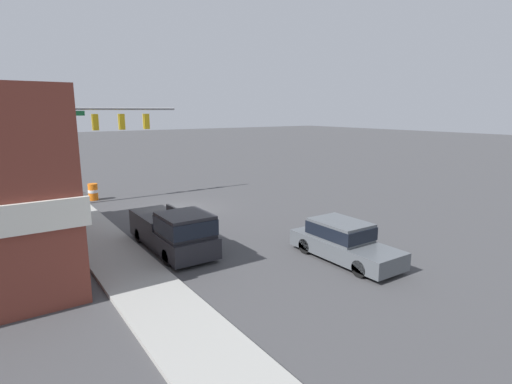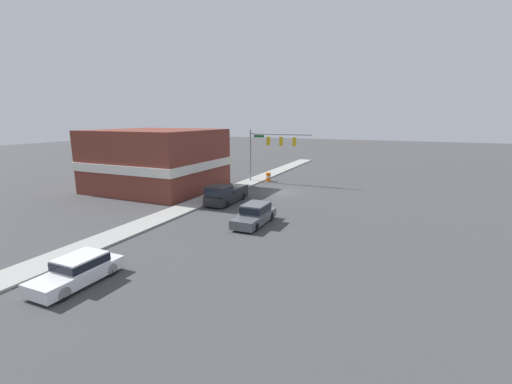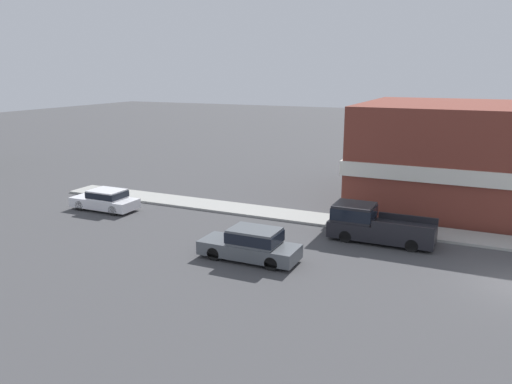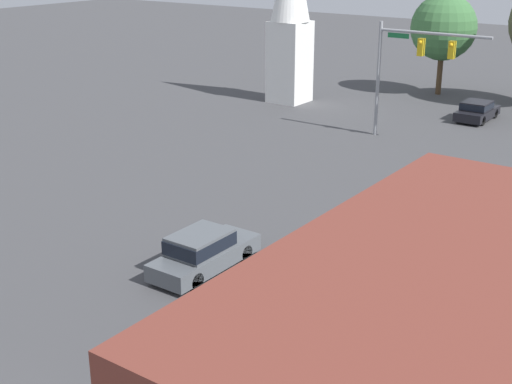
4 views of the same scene
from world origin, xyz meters
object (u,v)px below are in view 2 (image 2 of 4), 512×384
object	(u,v)px
pickup_truck_parked	(224,194)
car_oncoming	(78,269)
car_lead	(255,214)
construction_barrel	(268,177)

from	to	relation	value
pickup_truck_parked	car_oncoming	bearing A→B (deg)	94.32
car_lead	pickup_truck_parked	bearing A→B (deg)	-40.94
car_oncoming	car_lead	bearing A→B (deg)	72.15
pickup_truck_parked	construction_barrel	bearing A→B (deg)	-87.31
car_oncoming	pickup_truck_parked	bearing A→B (deg)	94.32
construction_barrel	pickup_truck_parked	bearing A→B (deg)	92.69
car_lead	car_oncoming	xyz separation A→B (m)	(4.03, 12.53, -0.10)
car_lead	pickup_truck_parked	distance (m)	7.06
car_lead	construction_barrel	distance (m)	18.47
car_oncoming	construction_barrel	xyz separation A→B (m)	(1.90, -30.02, -0.15)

